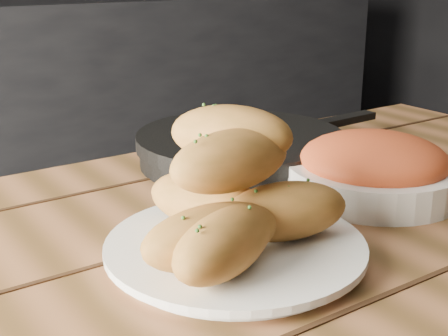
# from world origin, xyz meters

# --- Properties ---
(counter) EXTENTS (2.80, 0.60, 0.90)m
(counter) POSITION_xyz_m (0.00, 1.70, 0.45)
(counter) COLOR black
(counter) RESTS_ON ground
(plate) EXTENTS (0.26, 0.26, 0.02)m
(plate) POSITION_xyz_m (-0.50, -0.20, 0.76)
(plate) COLOR white
(plate) RESTS_ON table
(bread_rolls) EXTENTS (0.24, 0.23, 0.13)m
(bread_rolls) POSITION_xyz_m (-0.51, -0.21, 0.82)
(bread_rolls) COLOR #A7682E
(bread_rolls) RESTS_ON plate
(skillet) EXTENTS (0.44, 0.31, 0.05)m
(skillet) POSITION_xyz_m (-0.31, 0.05, 0.77)
(skillet) COLOR black
(skillet) RESTS_ON table
(bowl) EXTENTS (0.22, 0.22, 0.08)m
(bowl) POSITION_xyz_m (-0.24, -0.15, 0.78)
(bowl) COLOR white
(bowl) RESTS_ON table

